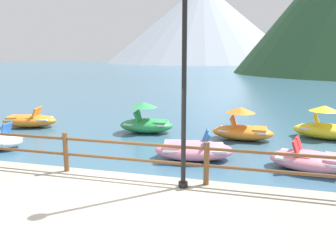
{
  "coord_description": "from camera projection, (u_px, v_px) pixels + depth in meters",
  "views": [
    {
      "loc": [
        2.7,
        -5.37,
        3.17
      ],
      "look_at": [
        -0.08,
        5.0,
        0.9
      ],
      "focal_mm": 36.2,
      "sensor_mm": 36.0,
      "label": 1
    }
  ],
  "objects": [
    {
      "name": "pedal_boat_6",
      "position": [
        242.0,
        129.0,
        12.81
      ],
      "size": [
        2.32,
        1.25,
        1.25
      ],
      "color": "orange",
      "rests_on": "ground"
    },
    {
      "name": "ground_plane",
      "position": [
        238.0,
        79.0,
        44.21
      ],
      "size": [
        200.0,
        200.0,
        0.0
      ],
      "primitive_type": "plane",
      "color": "#38607A"
    },
    {
      "name": "dock_railing",
      "position": [
        132.0,
        153.0,
        7.67
      ],
      "size": [
        23.92,
        0.12,
        0.95
      ],
      "color": "brown",
      "rests_on": "promenade_dock"
    },
    {
      "name": "lamp_post",
      "position": [
        184.0,
        68.0,
        6.7
      ],
      "size": [
        0.28,
        0.28,
        4.15
      ],
      "color": "black",
      "rests_on": "promenade_dock"
    },
    {
      "name": "pedal_boat_5",
      "position": [
        146.0,
        122.0,
        13.99
      ],
      "size": [
        2.33,
        1.45,
        1.27
      ],
      "color": "green",
      "rests_on": "ground"
    },
    {
      "name": "distant_peak",
      "position": [
        202.0,
        24.0,
        129.72
      ],
      "size": [
        72.97,
        72.97,
        29.53
      ],
      "primitive_type": "cone",
      "color": "#A8B2C1",
      "rests_on": "ground"
    },
    {
      "name": "pedal_boat_0",
      "position": [
        194.0,
        150.0,
        10.42
      ],
      "size": [
        2.65,
        1.87,
        0.88
      ],
      "color": "pink",
      "rests_on": "ground"
    },
    {
      "name": "pedal_boat_3",
      "position": [
        310.0,
        160.0,
        9.43
      ],
      "size": [
        2.41,
        1.79,
        0.86
      ],
      "color": "pink",
      "rests_on": "ground"
    },
    {
      "name": "pedal_boat_4",
      "position": [
        326.0,
        128.0,
        12.96
      ],
      "size": [
        2.56,
        1.65,
        1.28
      ],
      "color": "yellow",
      "rests_on": "ground"
    },
    {
      "name": "pedal_boat_1",
      "position": [
        29.0,
        120.0,
        15.06
      ],
      "size": [
        2.58,
        1.7,
        0.88
      ],
      "color": "orange",
      "rests_on": "ground"
    }
  ]
}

